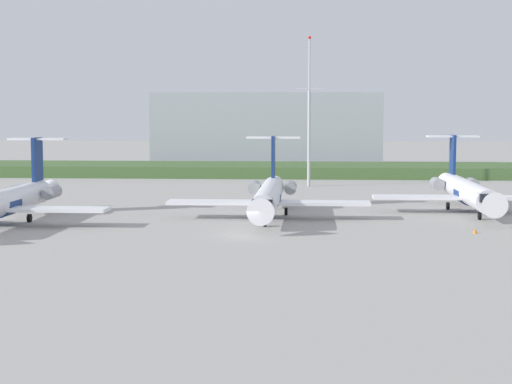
% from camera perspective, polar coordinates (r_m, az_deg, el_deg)
% --- Properties ---
extents(ground_plane, '(500.00, 500.00, 0.00)m').
position_cam_1_polar(ground_plane, '(109.19, 0.58, -0.76)').
color(ground_plane, '#9E9B96').
extents(grass_berm, '(320.00, 20.00, 2.12)m').
position_cam_1_polar(grass_berm, '(158.17, 1.61, 1.55)').
color(grass_berm, '#426033').
rests_on(grass_berm, ground).
extents(regional_jet_nearest, '(22.81, 31.00, 9.00)m').
position_cam_1_polar(regional_jet_nearest, '(91.79, -16.97, -0.58)').
color(regional_jet_nearest, white).
rests_on(regional_jet_nearest, ground).
extents(regional_jet_second, '(22.81, 31.00, 9.00)m').
position_cam_1_polar(regional_jet_second, '(93.88, 0.91, -0.22)').
color(regional_jet_second, white).
rests_on(regional_jet_second, ground).
extents(regional_jet_third, '(22.81, 31.00, 9.00)m').
position_cam_1_polar(regional_jet_third, '(102.70, 14.41, 0.10)').
color(regional_jet_third, white).
rests_on(regional_jet_third, ground).
extents(antenna_mast, '(4.40, 0.50, 24.26)m').
position_cam_1_polar(antenna_mast, '(133.89, 3.70, 4.69)').
color(antenna_mast, '#B2B2B7').
rests_on(antenna_mast, ground).
extents(distant_hangar, '(48.90, 20.88, 16.27)m').
position_cam_1_polar(distant_hangar, '(182.12, 0.83, 4.29)').
color(distant_hangar, '#9EA3AD').
rests_on(distant_hangar, ground).
extents(safety_cone_front_marker, '(0.44, 0.44, 0.55)m').
position_cam_1_polar(safety_cone_front_marker, '(84.17, 14.96, -2.61)').
color(safety_cone_front_marker, orange).
rests_on(safety_cone_front_marker, ground).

